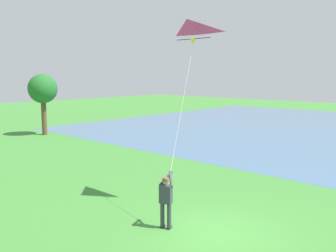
{
  "coord_description": "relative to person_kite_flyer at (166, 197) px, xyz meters",
  "views": [
    {
      "loc": [
        -9.14,
        -6.19,
        4.99
      ],
      "look_at": [
        -0.4,
        1.74,
        3.33
      ],
      "focal_mm": 38.7,
      "sensor_mm": 36.0,
      "label": 1
    }
  ],
  "objects": [
    {
      "name": "ground_plane",
      "position": [
        0.78,
        -1.48,
        -1.05
      ],
      "size": [
        120.0,
        120.0,
        0.0
      ],
      "primitive_type": "plane",
      "color": "#3D7F33"
    },
    {
      "name": "person_kite_flyer",
      "position": [
        0.0,
        0.0,
        0.0
      ],
      "size": [
        0.63,
        0.49,
        1.83
      ],
      "color": "#232328",
      "rests_on": "ground"
    },
    {
      "name": "tree_treeline_right",
      "position": [
        7.04,
        20.39,
        2.76
      ],
      "size": [
        2.42,
        2.32,
        5.11
      ],
      "color": "brown",
      "rests_on": "ground"
    },
    {
      "name": "flying_kite",
      "position": [
        2.09,
        0.85,
        5.45
      ],
      "size": [
        2.21,
        1.66,
        5.08
      ],
      "color": "#E02D9E"
    }
  ]
}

